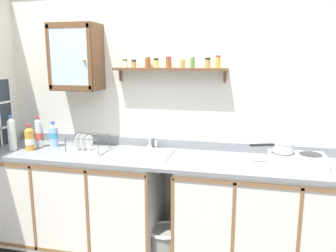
# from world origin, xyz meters

# --- Properties ---
(back_wall) EXTENTS (3.81, 0.07, 2.45)m
(back_wall) POSITION_xyz_m (0.00, 0.63, 1.24)
(back_wall) COLOR silver
(back_wall) RESTS_ON ground
(lower_cabinet_run) EXTENTS (1.57, 0.64, 0.93)m
(lower_cabinet_run) POSITION_xyz_m (-0.81, 0.29, 0.47)
(lower_cabinet_run) COLOR black
(lower_cabinet_run) RESTS_ON ground
(lower_cabinet_run_right) EXTENTS (1.43, 0.64, 0.93)m
(lower_cabinet_run_right) POSITION_xyz_m (0.88, 0.29, 0.47)
(lower_cabinet_run_right) COLOR black
(lower_cabinet_run_right) RESTS_ON ground
(countertop) EXTENTS (3.17, 0.66, 0.03)m
(countertop) POSITION_xyz_m (0.00, 0.29, 0.95)
(countertop) COLOR gray
(countertop) RESTS_ON lower_cabinet_run
(backsplash) EXTENTS (3.17, 0.02, 0.08)m
(backsplash) POSITION_xyz_m (0.00, 0.60, 1.00)
(backsplash) COLOR gray
(backsplash) RESTS_ON countertop
(sink) EXTENTS (0.50, 0.48, 0.44)m
(sink) POSITION_xyz_m (-0.17, 0.34, 0.96)
(sink) COLOR silver
(sink) RESTS_ON countertop
(hot_plate_stove) EXTENTS (0.44, 0.26, 0.09)m
(hot_plate_stove) POSITION_xyz_m (1.11, 0.32, 1.00)
(hot_plate_stove) COLOR silver
(hot_plate_stove) RESTS_ON countertop
(saucepan) EXTENTS (0.35, 0.19, 0.08)m
(saucepan) POSITION_xyz_m (1.00, 0.34, 1.09)
(saucepan) COLOR silver
(saucepan) RESTS_ON hot_plate_stove
(bottle_juice_amber_0) EXTENTS (0.09, 0.09, 0.24)m
(bottle_juice_amber_0) POSITION_xyz_m (-1.22, 0.22, 1.07)
(bottle_juice_amber_0) COLOR gold
(bottle_juice_amber_0) RESTS_ON countertop
(bottle_water_blue_1) EXTENTS (0.08, 0.08, 0.25)m
(bottle_water_blue_1) POSITION_xyz_m (-1.08, 0.38, 1.07)
(bottle_water_blue_1) COLOR #8CB7E0
(bottle_water_blue_1) RESTS_ON countertop
(bottle_water_clear_2) EXTENTS (0.06, 0.06, 0.30)m
(bottle_water_clear_2) POSITION_xyz_m (-1.20, 0.33, 1.09)
(bottle_water_clear_2) COLOR silver
(bottle_water_clear_2) RESTS_ON countertop
(bottle_opaque_white_3) EXTENTS (0.07, 0.07, 0.32)m
(bottle_opaque_white_3) POSITION_xyz_m (-1.38, 0.19, 1.11)
(bottle_opaque_white_3) COLOR white
(bottle_opaque_white_3) RESTS_ON countertop
(dish_rack) EXTENTS (0.34, 0.26, 0.16)m
(dish_rack) POSITION_xyz_m (-0.69, 0.30, 1.00)
(dish_rack) COLOR #B2B2B7
(dish_rack) RESTS_ON countertop
(wall_cabinet) EXTENTS (0.44, 0.30, 0.60)m
(wall_cabinet) POSITION_xyz_m (-0.84, 0.47, 1.81)
(wall_cabinet) COLOR brown
(spice_shelf) EXTENTS (1.03, 0.14, 0.23)m
(spice_shelf) POSITION_xyz_m (0.03, 0.54, 1.71)
(spice_shelf) COLOR brown
(trash_bin) EXTENTS (0.31, 0.31, 0.35)m
(trash_bin) POSITION_xyz_m (0.07, 0.19, 0.18)
(trash_bin) COLOR gray
(trash_bin) RESTS_ON ground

